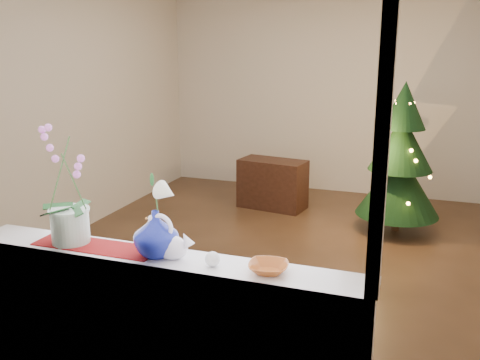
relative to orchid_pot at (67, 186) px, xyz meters
The scene contains 16 objects.
ground 2.73m from the orchid_pot, 77.23° to the left, with size 5.00×5.00×0.00m, color #312014.
wall_back 4.90m from the orchid_pot, 83.71° to the left, with size 4.50×0.10×2.70m, color beige.
wall_front 0.56m from the orchid_pot, 13.67° to the right, with size 4.50×0.10×2.70m, color beige.
wall_left 2.93m from the orchid_pot, 125.86° to the left, with size 0.10×5.00×2.70m, color beige.
window_apron 0.97m from the orchid_pot, ahead, with size 2.20×0.08×0.88m, color white.
windowsill 0.64m from the orchid_pot, ahead, with size 2.20×0.26×0.04m, color white.
window_frame 0.71m from the orchid_pot, 10.61° to the right, with size 2.22×0.06×1.60m, color white, non-canonical shape.
runner 0.36m from the orchid_pot, ahead, with size 0.70×0.20×0.01m, color maroon.
orchid_pot is the anchor object (origin of this frame).
swan 0.64m from the orchid_pot, ahead, with size 0.26×0.12×0.22m, color white, non-canonical shape.
blue_vase 0.56m from the orchid_pot, ahead, with size 0.26×0.26×0.28m, color navy.
lily 0.53m from the orchid_pot, ahead, with size 0.15×0.09×0.21m, color beige, non-canonical shape.
paperweight 0.89m from the orchid_pot, ahead, with size 0.08×0.08×0.08m, color silver.
amber_dish 1.17m from the orchid_pot, ahead, with size 0.16×0.16×0.04m, color #9D4D1C.
xmas_tree 3.83m from the orchid_pot, 66.24° to the left, with size 0.88×0.88×1.61m, color black, non-canonical shape.
side_table 3.95m from the orchid_pot, 89.48° to the left, with size 0.80×0.40×0.60m, color black.
Camera 1 is at (1.25, -4.64, 1.98)m, focal length 40.00 mm.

